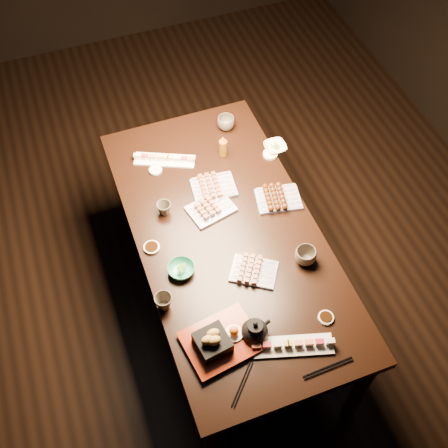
% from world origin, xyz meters
% --- Properties ---
extents(ground, '(5.00, 5.00, 0.00)m').
position_xyz_m(ground, '(0.00, 0.00, 0.00)').
color(ground, black).
rests_on(ground, ground).
extents(dining_table, '(1.24, 1.94, 0.75)m').
position_xyz_m(dining_table, '(-0.06, -0.36, 0.38)').
color(dining_table, black).
rests_on(dining_table, ground).
extents(sushi_platter_near, '(0.37, 0.20, 0.04)m').
position_xyz_m(sushi_platter_near, '(0.00, -1.03, 0.77)').
color(sushi_platter_near, white).
rests_on(sushi_platter_near, dining_table).
extents(sushi_platter_far, '(0.34, 0.23, 0.04)m').
position_xyz_m(sushi_platter_far, '(-0.21, 0.23, 0.77)').
color(sushi_platter_far, white).
rests_on(sushi_platter_far, dining_table).
extents(yakitori_plate_center, '(0.26, 0.22, 0.06)m').
position_xyz_m(yakitori_plate_center, '(-0.08, -0.18, 0.78)').
color(yakitori_plate_center, '#828EB6').
rests_on(yakitori_plate_center, dining_table).
extents(yakitori_plate_right, '(0.27, 0.25, 0.06)m').
position_xyz_m(yakitori_plate_right, '(-0.02, -0.61, 0.78)').
color(yakitori_plate_right, '#828EB6').
rests_on(yakitori_plate_right, dining_table).
extents(yakitori_plate_left, '(0.25, 0.19, 0.06)m').
position_xyz_m(yakitori_plate_left, '(-0.02, -0.05, 0.78)').
color(yakitori_plate_left, '#828EB6').
rests_on(yakitori_plate_left, dining_table).
extents(tsukune_plate, '(0.26, 0.21, 0.06)m').
position_xyz_m(tsukune_plate, '(0.27, -0.25, 0.78)').
color(tsukune_plate, '#828EB6').
rests_on(tsukune_plate, dining_table).
extents(edamame_bowl_green, '(0.16, 0.16, 0.04)m').
position_xyz_m(edamame_bowl_green, '(-0.34, -0.49, 0.77)').
color(edamame_bowl_green, teal).
rests_on(edamame_bowl_green, dining_table).
extents(edamame_bowl_cream, '(0.12, 0.12, 0.03)m').
position_xyz_m(edamame_bowl_cream, '(0.40, 0.10, 0.77)').
color(edamame_bowl_cream, '#FCF1CE').
rests_on(edamame_bowl_cream, dining_table).
extents(tempura_tray, '(0.35, 0.30, 0.12)m').
position_xyz_m(tempura_tray, '(-0.29, -0.90, 0.81)').
color(tempura_tray, black).
rests_on(tempura_tray, dining_table).
extents(teacup_near_left, '(0.11, 0.11, 0.08)m').
position_xyz_m(teacup_near_left, '(-0.47, -0.64, 0.79)').
color(teacup_near_left, '#4D443A').
rests_on(teacup_near_left, dining_table).
extents(teacup_mid_right, '(0.14, 0.14, 0.08)m').
position_xyz_m(teacup_mid_right, '(0.24, -0.64, 0.79)').
color(teacup_mid_right, '#4D443A').
rests_on(teacup_mid_right, dining_table).
extents(teacup_far_left, '(0.11, 0.11, 0.07)m').
position_xyz_m(teacup_far_left, '(-0.31, -0.12, 0.78)').
color(teacup_far_left, '#4D443A').
rests_on(teacup_far_left, dining_table).
extents(teacup_far_right, '(0.12, 0.12, 0.08)m').
position_xyz_m(teacup_far_right, '(0.20, 0.36, 0.79)').
color(teacup_far_right, '#4D443A').
rests_on(teacup_far_right, dining_table).
extents(teapot, '(0.17, 0.17, 0.12)m').
position_xyz_m(teapot, '(-0.14, -0.92, 0.81)').
color(teapot, black).
rests_on(teapot, dining_table).
extents(condiment_bottle, '(0.06, 0.06, 0.14)m').
position_xyz_m(condiment_bottle, '(0.11, 0.17, 0.82)').
color(condiment_bottle, brown).
rests_on(condiment_bottle, dining_table).
extents(sauce_dish_west, '(0.10, 0.10, 0.01)m').
position_xyz_m(sauce_dish_west, '(-0.44, -0.31, 0.76)').
color(sauce_dish_west, white).
rests_on(sauce_dish_west, dining_table).
extents(sauce_dish_east, '(0.09, 0.09, 0.01)m').
position_xyz_m(sauce_dish_east, '(0.36, 0.07, 0.76)').
color(sauce_dish_east, white).
rests_on(sauce_dish_east, dining_table).
extents(sauce_dish_se, '(0.10, 0.10, 0.01)m').
position_xyz_m(sauce_dish_se, '(0.20, -0.95, 0.76)').
color(sauce_dish_se, white).
rests_on(sauce_dish_se, dining_table).
extents(sauce_dish_nw, '(0.10, 0.10, 0.01)m').
position_xyz_m(sauce_dish_nw, '(-0.28, 0.18, 0.76)').
color(sauce_dish_nw, white).
rests_on(sauce_dish_nw, dining_table).
extents(chopsticks_near, '(0.16, 0.17, 0.01)m').
position_xyz_m(chopsticks_near, '(-0.27, -1.11, 0.75)').
color(chopsticks_near, black).
rests_on(chopsticks_near, dining_table).
extents(chopsticks_se, '(0.24, 0.03, 0.01)m').
position_xyz_m(chopsticks_se, '(0.10, -1.17, 0.75)').
color(chopsticks_se, black).
rests_on(chopsticks_se, dining_table).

